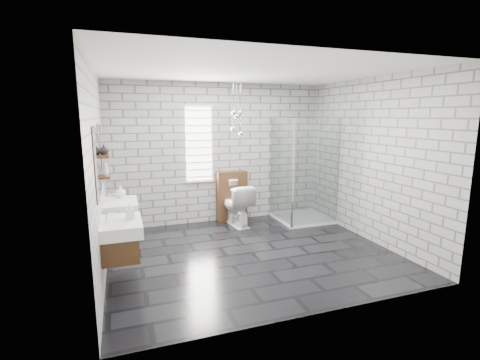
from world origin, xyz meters
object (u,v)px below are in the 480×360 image
vanity_right (118,207)px  toilet (237,205)px  shower_enclosure (301,197)px  cistern_panel (232,196)px  vanity_left (118,228)px

vanity_right → toilet: size_ratio=1.97×
vanity_right → shower_enclosure: bearing=10.9°
vanity_right → toilet: bearing=22.1°
vanity_right → toilet: 2.33m
cistern_panel → shower_enclosure: bearing=-22.1°
shower_enclosure → toilet: 1.30m
cistern_panel → toilet: size_ratio=1.25×
toilet → shower_enclosure: bearing=163.9°
cistern_panel → vanity_left: bearing=-134.2°
shower_enclosure → toilet: (-1.28, 0.21, -0.10)m
cistern_panel → shower_enclosure: size_ratio=0.49×
shower_enclosure → toilet: size_ratio=2.54×
vanity_left → vanity_right: same height
cistern_panel → shower_enclosure: 1.38m
toilet → cistern_panel: bearing=-96.9°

